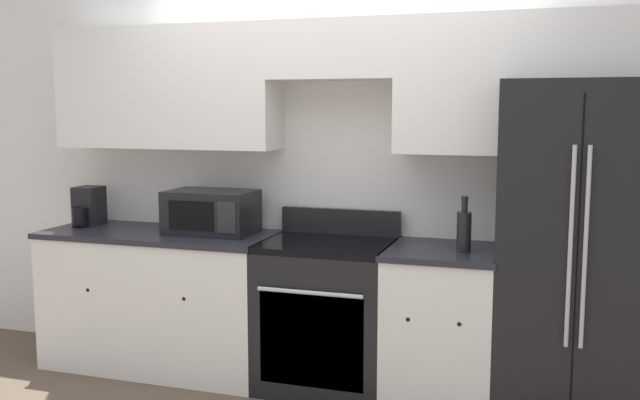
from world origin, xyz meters
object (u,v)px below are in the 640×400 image
oven_range (327,314)px  microwave (211,212)px  bottle (464,230)px  refrigerator (575,251)px

oven_range → microwave: (-0.79, 0.05, 0.58)m
oven_range → bottle: size_ratio=3.43×
oven_range → bottle: (0.81, -0.05, 0.57)m
microwave → oven_range: bearing=-3.7°
refrigerator → bottle: 0.60m
oven_range → refrigerator: refrigerator is taller
microwave → refrigerator: bearing=0.2°
bottle → oven_range: bearing=176.5°
bottle → microwave: bearing=176.4°
oven_range → refrigerator: size_ratio=0.58×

